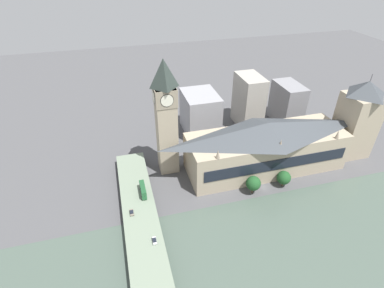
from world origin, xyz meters
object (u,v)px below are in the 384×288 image
Objects in this scene: clock_tower at (166,116)px; road_bridge at (151,278)px; victoria_tower at (357,119)px; car_southbound_lead at (132,212)px; parliament_hall at (266,146)px; car_northbound_mid at (154,241)px; double_decker_bus_mid at (143,190)px.

clock_tower is 80.07m from road_bridge.
victoria_tower is 141.72m from car_southbound_lead.
parliament_hall is 21.88× the size of car_southbound_lead.
victoria_tower is 12.96× the size of car_northbound_mid.
victoria_tower is 0.31× the size of road_bridge.
victoria_tower reaches higher than road_bridge.
road_bridge is at bearing 126.88° from parliament_hall.
clock_tower is 16.53× the size of car_northbound_mid.
clock_tower is at bearing 83.24° from victoria_tower.
victoria_tower reaches higher than parliament_hall.
double_decker_bus_mid is (-10.39, 72.72, -6.93)m from parliament_hall.
car_southbound_lead is at bearing 105.73° from parliament_hall.
double_decker_bus_mid is at bearing 1.09° from car_northbound_mid.
car_northbound_mid is (-41.42, 131.07, -17.90)m from victoria_tower.
road_bridge is 40.08× the size of car_southbound_lead.
clock_tower is 1.28× the size of victoria_tower.
road_bridge is (-57.14, 76.14, -10.58)m from parliament_hall.
clock_tower is at bearing -36.83° from double_decker_bus_mid.
parliament_hall is 8.44× the size of double_decker_bus_mid.
road_bridge is at bearing 112.95° from victoria_tower.
parliament_hall is 95.78m from road_bridge.
parliament_hall is at bearing -103.87° from clock_tower.
clock_tower reaches higher than parliament_hall.
victoria_tower reaches higher than double_decker_bus_mid.
car_southbound_lead is at bearing 6.07° from road_bridge.
car_northbound_mid is 0.97× the size of car_southbound_lead.
clock_tower reaches higher than victoria_tower.
double_decker_bus_mid is at bearing 98.13° from parliament_hall.
double_decker_bus_mid is (-23.92, 17.92, -27.38)m from clock_tower.
clock_tower reaches higher than car_northbound_mid.
parliament_hall is at bearing -81.87° from double_decker_bus_mid.
car_northbound_mid is at bearing 162.48° from clock_tower.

